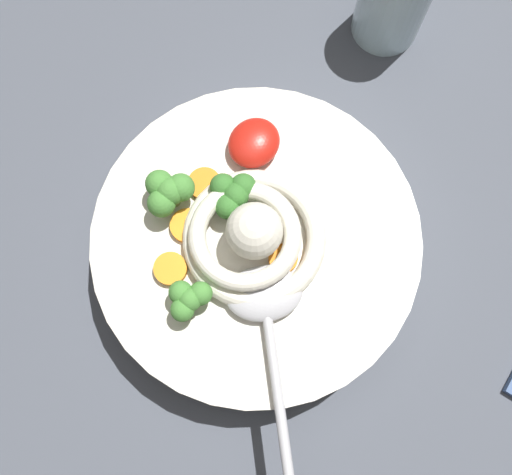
% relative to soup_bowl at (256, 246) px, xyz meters
% --- Properties ---
extents(table_slab, '(1.32, 1.32, 0.04)m').
position_rel_soup_bowl_xyz_m(table_slab, '(0.01, -0.03, -0.05)').
color(table_slab, '#474C56').
rests_on(table_slab, ground).
extents(soup_bowl, '(0.27, 0.27, 0.06)m').
position_rel_soup_bowl_xyz_m(soup_bowl, '(0.00, 0.00, 0.00)').
color(soup_bowl, silver).
rests_on(soup_bowl, table_slab).
extents(noodle_pile, '(0.13, 0.12, 0.05)m').
position_rel_soup_bowl_xyz_m(noodle_pile, '(0.00, -0.00, 0.04)').
color(noodle_pile, silver).
rests_on(noodle_pile, soup_bowl).
extents(soup_spoon, '(0.15, 0.15, 0.02)m').
position_rel_soup_bowl_xyz_m(soup_spoon, '(0.04, 0.04, 0.04)').
color(soup_spoon, '#B7B7BC').
rests_on(soup_spoon, soup_bowl).
extents(chili_sauce_dollop, '(0.05, 0.04, 0.02)m').
position_rel_soup_bowl_xyz_m(chili_sauce_dollop, '(-0.06, -0.05, 0.04)').
color(chili_sauce_dollop, red).
rests_on(chili_sauce_dollop, soup_bowl).
extents(broccoli_floret_right, '(0.04, 0.03, 0.03)m').
position_rel_soup_bowl_xyz_m(broccoli_floret_right, '(0.07, -0.01, 0.05)').
color(broccoli_floret_right, '#7A9E60').
rests_on(broccoli_floret_right, soup_bowl).
extents(broccoli_floret_beside_noodles, '(0.04, 0.04, 0.03)m').
position_rel_soup_bowl_xyz_m(broccoli_floret_beside_noodles, '(-0.01, -0.03, 0.05)').
color(broccoli_floret_beside_noodles, '#7A9E60').
rests_on(broccoli_floret_beside_noodles, soup_bowl).
extents(broccoli_floret_beside_chili, '(0.04, 0.04, 0.03)m').
position_rel_soup_bowl_xyz_m(broccoli_floret_beside_chili, '(0.02, -0.07, 0.05)').
color(broccoli_floret_beside_chili, '#7A9E60').
rests_on(broccoli_floret_beside_chili, soup_bowl).
extents(carrot_slice_extra_b, '(0.02, 0.02, 0.01)m').
position_rel_soup_bowl_xyz_m(carrot_slice_extra_b, '(0.00, 0.03, 0.03)').
color(carrot_slice_extra_b, orange).
rests_on(carrot_slice_extra_b, soup_bowl).
extents(carrot_slice_center, '(0.03, 0.03, 0.01)m').
position_rel_soup_bowl_xyz_m(carrot_slice_center, '(0.03, -0.05, 0.03)').
color(carrot_slice_center, orange).
rests_on(carrot_slice_center, soup_bowl).
extents(carrot_slice_near_spoon, '(0.03, 0.03, 0.01)m').
position_rel_soup_bowl_xyz_m(carrot_slice_near_spoon, '(0.06, -0.04, 0.03)').
color(carrot_slice_near_spoon, orange).
rests_on(carrot_slice_near_spoon, soup_bowl).
extents(carrot_slice_front, '(0.03, 0.03, 0.01)m').
position_rel_soup_bowl_xyz_m(carrot_slice_front, '(-0.01, -0.06, 0.03)').
color(carrot_slice_front, orange).
rests_on(carrot_slice_front, soup_bowl).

